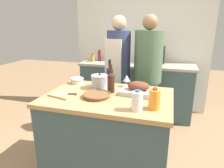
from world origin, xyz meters
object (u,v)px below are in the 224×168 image
(juice_jug, at_px, (154,99))
(condiment_bottle_short, at_px, (99,56))
(person_cook_guest, at_px, (148,73))
(roasting_pan, at_px, (138,89))
(cutting_board, at_px, (64,94))
(knife_paring, at_px, (67,91))
(wine_glass_left, at_px, (127,78))
(wine_bottle_green, at_px, (110,75))
(stand_mixer, at_px, (160,56))
(mixing_bowl, at_px, (77,80))
(wine_bottle_dark, at_px, (111,82))
(milk_jug, at_px, (137,101))
(stock_pot, at_px, (100,82))
(condiment_bottle_extra, at_px, (142,58))
(wicker_basket, at_px, (97,95))
(person_cook_aproned, at_px, (118,71))
(condiment_bottle_tall, at_px, (93,58))
(knife_chef, at_px, (66,94))

(juice_jug, relative_size, condiment_bottle_short, 0.87)
(person_cook_guest, bearing_deg, roasting_pan, -91.90)
(cutting_board, distance_m, knife_paring, 0.11)
(roasting_pan, height_order, wine_glass_left, wine_glass_left)
(wine_bottle_green, height_order, stand_mixer, stand_mixer)
(mixing_bowl, xyz_separation_m, wine_bottle_dark, (0.48, -0.20, 0.08))
(mixing_bowl, height_order, milk_jug, milk_jug)
(milk_jug, distance_m, stand_mixer, 2.04)
(stock_pot, height_order, person_cook_guest, person_cook_guest)
(juice_jug, height_order, person_cook_guest, person_cook_guest)
(person_cook_guest, bearing_deg, wine_bottle_green, -123.63)
(roasting_pan, height_order, mixing_bowl, roasting_pan)
(wine_bottle_green, bearing_deg, mixing_bowl, -174.39)
(condiment_bottle_extra, bearing_deg, roasting_pan, -82.75)
(juice_jug, relative_size, condiment_bottle_extra, 0.91)
(mixing_bowl, bearing_deg, juice_jug, -28.11)
(roasting_pan, height_order, wicker_basket, roasting_pan)
(mixing_bowl, distance_m, person_cook_aproned, 0.71)
(stock_pot, xyz_separation_m, wine_bottle_dark, (0.16, -0.10, 0.04))
(roasting_pan, relative_size, juice_jug, 1.93)
(cutting_board, relative_size, stand_mixer, 0.94)
(condiment_bottle_tall, bearing_deg, knife_chef, -76.55)
(stock_pot, relative_size, mixing_bowl, 1.19)
(condiment_bottle_short, bearing_deg, wicker_basket, -70.92)
(knife_chef, distance_m, condiment_bottle_tall, 1.79)
(cutting_board, relative_size, condiment_bottle_short, 1.35)
(knife_chef, height_order, condiment_bottle_tall, condiment_bottle_tall)
(stock_pot, bearing_deg, mixing_bowl, 162.89)
(knife_chef, distance_m, condiment_bottle_extra, 1.83)
(wicker_basket, xyz_separation_m, person_cook_guest, (0.37, 1.00, 0.01))
(mixing_bowl, bearing_deg, wine_glass_left, 3.56)
(knife_chef, bearing_deg, juice_jug, -4.71)
(stand_mixer, bearing_deg, cutting_board, -113.00)
(wine_glass_left, distance_m, person_cook_guest, 0.62)
(cutting_board, bearing_deg, knife_paring, 103.77)
(milk_jug, height_order, wine_bottle_dark, wine_bottle_dark)
(wicker_basket, height_order, condiment_bottle_tall, condiment_bottle_tall)
(knife_chef, bearing_deg, stand_mixer, 68.12)
(cutting_board, xyz_separation_m, knife_paring, (-0.03, 0.11, -0.01))
(juice_jug, distance_m, condiment_bottle_tall, 2.21)
(knife_chef, distance_m, person_cook_aproned, 1.09)
(milk_jug, distance_m, condiment_bottle_extra, 1.92)
(milk_jug, xyz_separation_m, stand_mixer, (0.04, 2.04, 0.07))
(knife_chef, bearing_deg, condiment_bottle_tall, 103.45)
(wine_bottle_green, xyz_separation_m, person_cook_aproned, (-0.05, 0.59, -0.08))
(knife_chef, distance_m, person_cook_guest, 1.25)
(cutting_board, relative_size, condiment_bottle_extra, 1.41)
(milk_jug, xyz_separation_m, condiment_bottle_short, (-1.03, 1.96, 0.04))
(wicker_basket, distance_m, knife_paring, 0.37)
(knife_paring, bearing_deg, wine_glass_left, 30.76)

